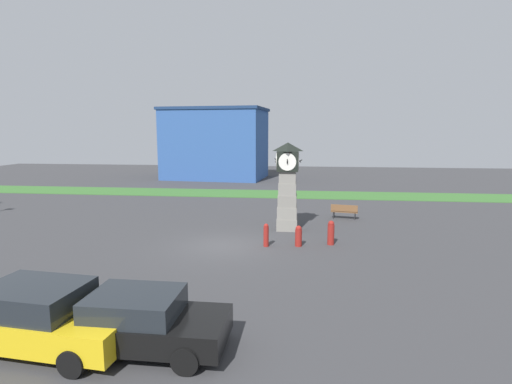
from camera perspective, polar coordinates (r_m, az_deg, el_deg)
name	(u,v)px	position (r m, az deg, el deg)	size (l,w,h in m)	color
ground_plane	(224,246)	(19.00, -4.62, -7.67)	(84.98, 84.98, 0.00)	#38383A
clock_tower	(287,185)	(21.57, 4.52, 1.02)	(1.49, 1.40, 4.74)	gray
bollard_near_tower	(331,232)	(19.31, 10.65, -5.71)	(0.32, 0.32, 1.17)	maroon
bollard_mid_row	(298,236)	(18.87, 6.09, -6.24)	(0.32, 0.32, 0.99)	maroon
bollard_far_row	(266,235)	(18.71, 1.45, -6.14)	(0.24, 0.24, 1.09)	maroon
car_near_tower	(44,317)	(11.62, -28.07, -15.43)	(4.54, 2.41, 1.60)	gold
car_by_building	(144,321)	(10.66, -15.73, -17.32)	(3.95, 2.01, 1.45)	black
bench	(344,210)	(25.02, 12.50, -2.60)	(1.67, 0.82, 0.90)	brown
warehouse_blue_far	(216,143)	(45.53, -5.79, 6.94)	(11.75, 8.38, 7.85)	#2D5193
grass_verge_far	(246,194)	(34.20, -1.44, -0.22)	(50.99, 4.14, 0.04)	#386B2D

